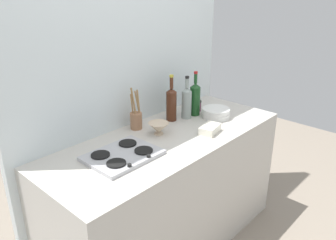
{
  "coord_description": "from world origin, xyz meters",
  "views": [
    {
      "loc": [
        -1.54,
        -1.42,
        1.88
      ],
      "look_at": [
        0.0,
        0.0,
        1.02
      ],
      "focal_mm": 36.58,
      "sensor_mm": 36.0,
      "label": 1
    }
  ],
  "objects_px": {
    "butter_dish": "(210,129)",
    "condiment_jar_front": "(197,106)",
    "wine_bottle_leftmost": "(195,99)",
    "stovetop_hob": "(122,155)",
    "wine_bottle_mid_right": "(171,103)",
    "plate_stack": "(216,113)",
    "mixing_bowl": "(159,128)",
    "utensil_crock": "(136,119)",
    "wine_bottle_mid_left": "(187,102)"
  },
  "relations": [
    {
      "from": "wine_bottle_leftmost",
      "to": "condiment_jar_front",
      "type": "distance_m",
      "value": 0.13
    },
    {
      "from": "mixing_bowl",
      "to": "stovetop_hob",
      "type": "bearing_deg",
      "value": -169.58
    },
    {
      "from": "plate_stack",
      "to": "condiment_jar_front",
      "type": "distance_m",
      "value": 0.2
    },
    {
      "from": "utensil_crock",
      "to": "wine_bottle_mid_left",
      "type": "bearing_deg",
      "value": -17.86
    },
    {
      "from": "wine_bottle_mid_left",
      "to": "utensil_crock",
      "type": "xyz_separation_m",
      "value": [
        -0.4,
        0.13,
        -0.05
      ]
    },
    {
      "from": "plate_stack",
      "to": "wine_bottle_mid_right",
      "type": "height_order",
      "value": "wine_bottle_mid_right"
    },
    {
      "from": "wine_bottle_leftmost",
      "to": "wine_bottle_mid_right",
      "type": "distance_m",
      "value": 0.22
    },
    {
      "from": "mixing_bowl",
      "to": "utensil_crock",
      "type": "bearing_deg",
      "value": 101.22
    },
    {
      "from": "wine_bottle_mid_right",
      "to": "condiment_jar_front",
      "type": "height_order",
      "value": "wine_bottle_mid_right"
    },
    {
      "from": "wine_bottle_mid_right",
      "to": "butter_dish",
      "type": "xyz_separation_m",
      "value": [
        0.01,
        -0.35,
        -0.11
      ]
    },
    {
      "from": "wine_bottle_leftmost",
      "to": "butter_dish",
      "type": "xyz_separation_m",
      "value": [
        -0.2,
        -0.29,
        -0.11
      ]
    },
    {
      "from": "condiment_jar_front",
      "to": "wine_bottle_leftmost",
      "type": "bearing_deg",
      "value": -153.79
    },
    {
      "from": "wine_bottle_leftmost",
      "to": "mixing_bowl",
      "type": "distance_m",
      "value": 0.47
    },
    {
      "from": "stovetop_hob",
      "to": "wine_bottle_mid_left",
      "type": "relative_size",
      "value": 1.28
    },
    {
      "from": "stovetop_hob",
      "to": "condiment_jar_front",
      "type": "distance_m",
      "value": 0.93
    },
    {
      "from": "wine_bottle_leftmost",
      "to": "condiment_jar_front",
      "type": "height_order",
      "value": "wine_bottle_leftmost"
    },
    {
      "from": "mixing_bowl",
      "to": "butter_dish",
      "type": "height_order",
      "value": "mixing_bowl"
    },
    {
      "from": "wine_bottle_leftmost",
      "to": "plate_stack",
      "type": "bearing_deg",
      "value": -68.14
    },
    {
      "from": "wine_bottle_mid_left",
      "to": "condiment_jar_front",
      "type": "bearing_deg",
      "value": 11.24
    },
    {
      "from": "stovetop_hob",
      "to": "wine_bottle_mid_right",
      "type": "xyz_separation_m",
      "value": [
        0.63,
        0.18,
        0.12
      ]
    },
    {
      "from": "mixing_bowl",
      "to": "plate_stack",
      "type": "bearing_deg",
      "value": -11.44
    },
    {
      "from": "wine_bottle_mid_right",
      "to": "mixing_bowl",
      "type": "relative_size",
      "value": 2.46
    },
    {
      "from": "condiment_jar_front",
      "to": "mixing_bowl",
      "type": "bearing_deg",
      "value": -170.4
    },
    {
      "from": "plate_stack",
      "to": "wine_bottle_mid_right",
      "type": "bearing_deg",
      "value": 141.68
    },
    {
      "from": "wine_bottle_leftmost",
      "to": "butter_dish",
      "type": "distance_m",
      "value": 0.37
    },
    {
      "from": "stovetop_hob",
      "to": "wine_bottle_mid_left",
      "type": "xyz_separation_m",
      "value": [
        0.74,
        0.13,
        0.11
      ]
    },
    {
      "from": "condiment_jar_front",
      "to": "utensil_crock",
      "type": "bearing_deg",
      "value": 170.73
    },
    {
      "from": "stovetop_hob",
      "to": "butter_dish",
      "type": "height_order",
      "value": "butter_dish"
    },
    {
      "from": "wine_bottle_mid_right",
      "to": "utensil_crock",
      "type": "relative_size",
      "value": 1.15
    },
    {
      "from": "utensil_crock",
      "to": "plate_stack",
      "type": "bearing_deg",
      "value": -27.47
    },
    {
      "from": "butter_dish",
      "to": "condiment_jar_front",
      "type": "xyz_separation_m",
      "value": [
        0.28,
        0.33,
        0.02
      ]
    },
    {
      "from": "stovetop_hob",
      "to": "plate_stack",
      "type": "relative_size",
      "value": 1.95
    },
    {
      "from": "plate_stack",
      "to": "wine_bottle_leftmost",
      "type": "height_order",
      "value": "wine_bottle_leftmost"
    },
    {
      "from": "wine_bottle_mid_right",
      "to": "condiment_jar_front",
      "type": "xyz_separation_m",
      "value": [
        0.29,
        -0.02,
        -0.09
      ]
    },
    {
      "from": "butter_dish",
      "to": "condiment_jar_front",
      "type": "height_order",
      "value": "condiment_jar_front"
    },
    {
      "from": "wine_bottle_mid_left",
      "to": "mixing_bowl",
      "type": "distance_m",
      "value": 0.38
    },
    {
      "from": "wine_bottle_mid_right",
      "to": "butter_dish",
      "type": "height_order",
      "value": "wine_bottle_mid_right"
    },
    {
      "from": "butter_dish",
      "to": "wine_bottle_leftmost",
      "type": "bearing_deg",
      "value": 56.01
    },
    {
      "from": "wine_bottle_leftmost",
      "to": "utensil_crock",
      "type": "relative_size",
      "value": 1.14
    },
    {
      "from": "plate_stack",
      "to": "butter_dish",
      "type": "height_order",
      "value": "plate_stack"
    },
    {
      "from": "mixing_bowl",
      "to": "butter_dish",
      "type": "bearing_deg",
      "value": -43.07
    },
    {
      "from": "utensil_crock",
      "to": "butter_dish",
      "type": "bearing_deg",
      "value": -55.27
    },
    {
      "from": "wine_bottle_leftmost",
      "to": "wine_bottle_mid_right",
      "type": "height_order",
      "value": "wine_bottle_mid_right"
    },
    {
      "from": "wine_bottle_mid_right",
      "to": "condiment_jar_front",
      "type": "distance_m",
      "value": 0.3
    },
    {
      "from": "mixing_bowl",
      "to": "wine_bottle_leftmost",
      "type": "bearing_deg",
      "value": 6.46
    },
    {
      "from": "mixing_bowl",
      "to": "butter_dish",
      "type": "xyz_separation_m",
      "value": [
        0.26,
        -0.24,
        -0.02
      ]
    },
    {
      "from": "wine_bottle_leftmost",
      "to": "wine_bottle_mid_right",
      "type": "xyz_separation_m",
      "value": [
        -0.21,
        0.06,
        -0.0
      ]
    },
    {
      "from": "butter_dish",
      "to": "utensil_crock",
      "type": "height_order",
      "value": "utensil_crock"
    },
    {
      "from": "plate_stack",
      "to": "utensil_crock",
      "type": "distance_m",
      "value": 0.63
    },
    {
      "from": "utensil_crock",
      "to": "condiment_jar_front",
      "type": "distance_m",
      "value": 0.58
    }
  ]
}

